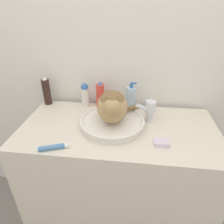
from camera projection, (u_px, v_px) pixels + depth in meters
The scene contains 11 objects.
wall_back at pixel (124, 59), 1.29m from camera, with size 8.00×0.05×2.40m.
vanity_counter at pixel (118, 181), 1.37m from camera, with size 1.13×0.56×0.89m.
sink_basin at pixel (112, 122), 1.14m from camera, with size 0.37×0.37×0.05m.
cat at pixel (113, 105), 1.08m from camera, with size 0.26×0.30×0.19m.
faucet at pixel (149, 109), 1.17m from camera, with size 0.12×0.08×0.13m.
spray_bottle_trigger at pixel (100, 95), 1.33m from camera, with size 0.05×0.05×0.18m.
lotion_bottle_white at pixel (85, 95), 1.34m from camera, with size 0.05×0.05×0.16m.
hairspray_can_black at pixel (47, 91), 1.37m from camera, with size 0.05×0.05×0.20m.
soap_pump_bottle at pixel (131, 98), 1.31m from camera, with size 0.06×0.06×0.19m.
cream_tube at pixel (54, 147), 0.97m from camera, with size 0.14×0.08×0.03m.
soap_bar at pixel (161, 143), 1.00m from camera, with size 0.07×0.05×0.02m.
Camera 1 is at (0.08, -0.68, 1.53)m, focal length 32.00 mm.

